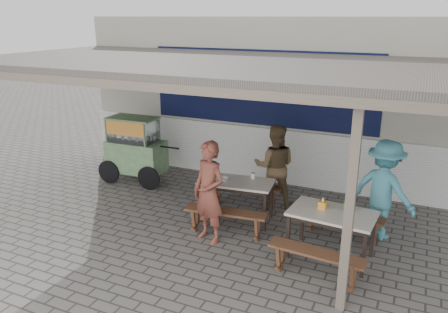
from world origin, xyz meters
TOP-DOWN VIEW (x-y plane):
  - ground at (0.00, 0.00)m, footprint 60.00×60.00m
  - back_wall at (-0.00, 3.58)m, footprint 9.00×1.28m
  - warung_roof at (0.02, 0.90)m, footprint 9.00×4.21m
  - table_left at (0.17, 0.85)m, footprint 1.35×0.79m
  - bench_left_street at (0.25, 0.24)m, footprint 1.41×0.44m
  - bench_left_wall at (0.10, 1.46)m, footprint 1.41×0.44m
  - table_right at (1.97, 0.26)m, footprint 1.29×0.85m
  - bench_right_street at (1.91, -0.44)m, footprint 1.35×0.38m
  - bench_right_wall at (2.02, 0.97)m, footprint 1.35×0.38m
  - vendor_cart at (-2.59, 1.72)m, footprint 1.81×0.74m
  - patron_street_side at (0.07, -0.01)m, footprint 0.71×0.59m
  - patron_wall_side at (0.59, 1.72)m, footprint 0.92×0.81m
  - patron_right_table at (2.58, 1.28)m, footprint 1.24×1.01m
  - tissue_box at (1.80, 0.33)m, footprint 0.13×0.13m
  - donation_box at (2.16, 0.46)m, footprint 0.18×0.13m
  - condiment_jar at (0.39, 1.10)m, footprint 0.09×0.09m
  - condiment_bowl at (-0.04, 0.79)m, footprint 0.20×0.20m

SIDE VIEW (x-z plane):
  - ground at x=0.00m, z-range 0.00..0.00m
  - bench_right_street at x=1.91m, z-range 0.11..0.56m
  - bench_right_wall at x=2.02m, z-range 0.11..0.56m
  - bench_left_street at x=0.25m, z-range 0.11..0.56m
  - bench_left_wall at x=0.10m, z-range 0.11..0.56m
  - table_left at x=0.17m, z-range 0.29..1.04m
  - table_right at x=1.97m, z-range 0.30..1.05m
  - condiment_bowl at x=-0.04m, z-range 0.75..0.79m
  - vendor_cart at x=-2.59m, z-range 0.06..1.51m
  - condiment_jar at x=0.39m, z-range 0.75..0.85m
  - donation_box at x=2.16m, z-range 0.75..0.86m
  - patron_wall_side at x=0.59m, z-range 0.00..1.62m
  - tissue_box at x=1.80m, z-range 0.75..0.87m
  - patron_right_table at x=2.58m, z-range 0.00..1.67m
  - patron_street_side at x=0.07m, z-range 0.00..1.68m
  - back_wall at x=0.00m, z-range -0.03..3.47m
  - warung_roof at x=0.02m, z-range 1.31..4.12m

